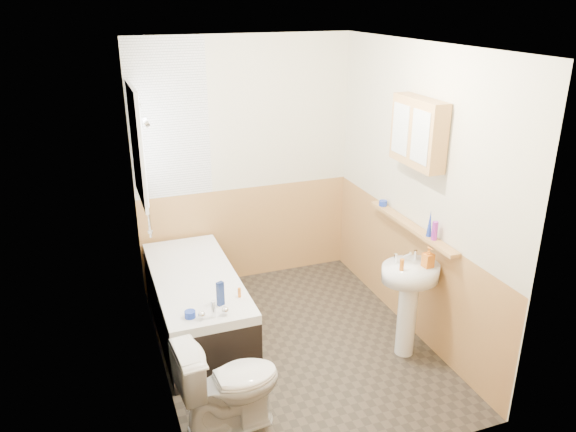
# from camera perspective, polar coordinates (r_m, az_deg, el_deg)

# --- Properties ---
(floor) EXTENTS (2.80, 2.80, 0.00)m
(floor) POSITION_cam_1_polar(r_m,az_deg,el_deg) (4.99, 0.61, -12.99)
(floor) COLOR #2B251E
(floor) RESTS_ON ground
(ceiling) EXTENTS (2.80, 2.80, 0.00)m
(ceiling) POSITION_cam_1_polar(r_m,az_deg,el_deg) (4.12, 0.75, 16.98)
(ceiling) COLOR white
(ceiling) RESTS_ON ground
(wall_back) EXTENTS (2.20, 0.02, 2.50)m
(wall_back) POSITION_cam_1_polar(r_m,az_deg,el_deg) (5.67, -4.41, 5.33)
(wall_back) COLOR beige
(wall_back) RESTS_ON ground
(wall_front) EXTENTS (2.20, 0.02, 2.50)m
(wall_front) POSITION_cam_1_polar(r_m,az_deg,el_deg) (3.25, 9.62, -7.87)
(wall_front) COLOR beige
(wall_front) RESTS_ON ground
(wall_left) EXTENTS (0.02, 2.80, 2.50)m
(wall_left) POSITION_cam_1_polar(r_m,az_deg,el_deg) (4.17, -13.76, -1.36)
(wall_left) COLOR beige
(wall_left) RESTS_ON ground
(wall_right) EXTENTS (0.02, 2.80, 2.50)m
(wall_right) POSITION_cam_1_polar(r_m,az_deg,el_deg) (4.88, 12.95, 2.13)
(wall_right) COLOR beige
(wall_right) RESTS_ON ground
(wainscot_right) EXTENTS (0.01, 2.80, 1.00)m
(wainscot_right) POSITION_cam_1_polar(r_m,az_deg,el_deg) (5.16, 12.05, -5.76)
(wainscot_right) COLOR tan
(wainscot_right) RESTS_ON wall_right
(wainscot_front) EXTENTS (2.20, 0.01, 1.00)m
(wainscot_front) POSITION_cam_1_polar(r_m,az_deg,el_deg) (3.68, 8.69, -17.94)
(wainscot_front) COLOR tan
(wainscot_front) RESTS_ON wall_front
(wainscot_back) EXTENTS (2.20, 0.01, 1.00)m
(wainscot_back) POSITION_cam_1_polar(r_m,az_deg,el_deg) (5.91, -4.14, -1.73)
(wainscot_back) COLOR tan
(wainscot_back) RESTS_ON wall_back
(tile_cladding_left) EXTENTS (0.01, 2.80, 2.50)m
(tile_cladding_left) POSITION_cam_1_polar(r_m,az_deg,el_deg) (4.17, -13.46, -1.32)
(tile_cladding_left) COLOR white
(tile_cladding_left) RESTS_ON wall_left
(tile_return_back) EXTENTS (0.75, 0.01, 1.50)m
(tile_return_back) POSITION_cam_1_polar(r_m,az_deg,el_deg) (5.39, -12.02, 9.54)
(tile_return_back) COLOR white
(tile_return_back) RESTS_ON wall_back
(window) EXTENTS (0.03, 0.79, 0.99)m
(window) POSITION_cam_1_polar(r_m,az_deg,el_deg) (4.95, -15.02, 7.04)
(window) COLOR white
(window) RESTS_ON wall_left
(bathtub) EXTENTS (0.70, 1.65, 0.70)m
(bathtub) POSITION_cam_1_polar(r_m,az_deg,el_deg) (5.10, -9.27, -8.64)
(bathtub) COLOR black
(bathtub) RESTS_ON floor
(shower_riser) EXTENTS (0.10, 0.08, 1.19)m
(shower_riser) POSITION_cam_1_polar(r_m,az_deg,el_deg) (4.74, -14.34, 5.65)
(shower_riser) COLOR silver
(shower_riser) RESTS_ON wall_left
(toilet) EXTENTS (0.75, 0.46, 0.70)m
(toilet) POSITION_cam_1_polar(r_m,az_deg,el_deg) (4.02, -5.99, -16.65)
(toilet) COLOR white
(toilet) RESTS_ON floor
(sink) EXTENTS (0.48, 0.39, 0.93)m
(sink) POSITION_cam_1_polar(r_m,az_deg,el_deg) (4.70, 12.18, -7.50)
(sink) COLOR white
(sink) RESTS_ON floor
(pine_shelf) EXTENTS (0.10, 1.26, 0.03)m
(pine_shelf) POSITION_cam_1_polar(r_m,az_deg,el_deg) (4.89, 12.42, -1.03)
(pine_shelf) COLOR tan
(pine_shelf) RESTS_ON wall_right
(medicine_cabinet) EXTENTS (0.15, 0.60, 0.54)m
(medicine_cabinet) POSITION_cam_1_polar(r_m,az_deg,el_deg) (4.61, 13.07, 8.28)
(medicine_cabinet) COLOR tan
(medicine_cabinet) RESTS_ON wall_right
(foam_can) EXTENTS (0.05, 0.05, 0.15)m
(foam_can) POSITION_cam_1_polar(r_m,az_deg,el_deg) (4.60, 14.68, -1.46)
(foam_can) COLOR purple
(foam_can) RESTS_ON pine_shelf
(green_bottle) EXTENTS (0.05, 0.05, 0.22)m
(green_bottle) POSITION_cam_1_polar(r_m,az_deg,el_deg) (4.64, 14.21, -0.73)
(green_bottle) COLOR #19339E
(green_bottle) RESTS_ON pine_shelf
(black_jar) EXTENTS (0.09, 0.09, 0.05)m
(black_jar) POSITION_cam_1_polar(r_m,az_deg,el_deg) (5.26, 9.63, 1.30)
(black_jar) COLOR #19339E
(black_jar) RESTS_ON pine_shelf
(soap_bottle) EXTENTS (0.09, 0.18, 0.08)m
(soap_bottle) POSITION_cam_1_polar(r_m,az_deg,el_deg) (4.58, 14.01, -4.59)
(soap_bottle) COLOR orange
(soap_bottle) RESTS_ON sink
(clear_bottle) EXTENTS (0.04, 0.04, 0.10)m
(clear_bottle) POSITION_cam_1_polar(r_m,az_deg,el_deg) (4.48, 11.49, -4.89)
(clear_bottle) COLOR orange
(clear_bottle) RESTS_ON sink
(blue_gel) EXTENTS (0.06, 0.05, 0.20)m
(blue_gel) POSITION_cam_1_polar(r_m,az_deg,el_deg) (4.45, -6.89, -7.84)
(blue_gel) COLOR navy
(blue_gel) RESTS_ON bathtub
(cream_jar) EXTENTS (0.09, 0.09, 0.05)m
(cream_jar) POSITION_cam_1_polar(r_m,az_deg,el_deg) (4.36, -9.92, -9.80)
(cream_jar) COLOR #19339E
(cream_jar) RESTS_ON bathtub
(orange_bottle) EXTENTS (0.03, 0.03, 0.08)m
(orange_bottle) POSITION_cam_1_polar(r_m,az_deg,el_deg) (4.57, -4.97, -7.76)
(orange_bottle) COLOR orange
(orange_bottle) RESTS_ON bathtub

